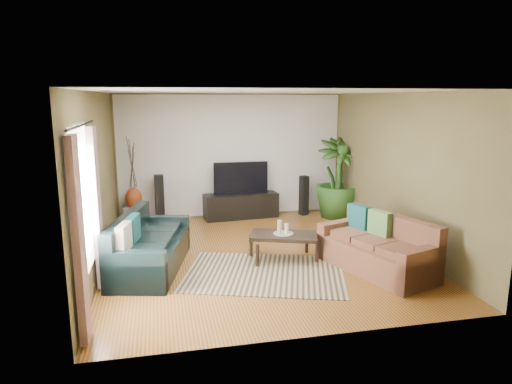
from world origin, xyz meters
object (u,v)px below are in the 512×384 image
object	(u,v)px
pedestal	(135,215)
sofa_left	(151,242)
coffee_table	(283,247)
television	(241,178)
sofa_right	(376,244)
vase	(134,199)
tv_stand	(241,206)
side_table	(122,240)
speaker_right	(304,195)
speaker_left	(160,199)
potted_plant	(338,178)

from	to	relation	value
pedestal	sofa_left	bearing A→B (deg)	-82.35
coffee_table	television	size ratio (longest dim) A/B	0.89
sofa_right	vase	distance (m)	5.16
tv_stand	side_table	size ratio (longest dim) A/B	3.46
speaker_right	pedestal	distance (m)	3.73
sofa_right	sofa_left	bearing A→B (deg)	-123.20
sofa_left	tv_stand	world-z (taller)	sofa_left
speaker_left	vase	world-z (taller)	speaker_left
sofa_left	side_table	world-z (taller)	sofa_left
coffee_table	vase	xyz separation A→B (m)	(-2.48, 2.78, 0.32)
sofa_left	tv_stand	size ratio (longest dim) A/B	1.25
potted_plant	pedestal	bearing A→B (deg)	175.01
side_table	sofa_right	bearing A→B (deg)	-23.67
speaker_left	side_table	world-z (taller)	speaker_left
vase	potted_plant	bearing A→B (deg)	-4.99
vase	side_table	bearing A→B (deg)	-93.73
speaker_left	pedestal	bearing A→B (deg)	175.62
television	vase	world-z (taller)	television
sofa_right	speaker_left	xyz separation A→B (m)	(-3.19, 3.57, 0.08)
tv_stand	television	size ratio (longest dim) A/B	1.36
potted_plant	side_table	xyz separation A→B (m)	(-4.50, -1.50, -0.64)
speaker_right	pedestal	size ratio (longest dim) A/B	2.43
coffee_table	tv_stand	size ratio (longest dim) A/B	0.65
tv_stand	speaker_right	bearing A→B (deg)	-7.58
coffee_table	potted_plant	size ratio (longest dim) A/B	0.61
side_table	speaker_left	bearing A→B (deg)	70.91
speaker_left	sofa_right	bearing A→B (deg)	-52.57
sofa_left	television	xyz separation A→B (m)	(1.91, 2.74, 0.47)
speaker_left	vase	bearing A→B (deg)	175.62
sofa_left	speaker_right	world-z (taller)	speaker_right
sofa_left	vase	distance (m)	2.77
sofa_left	potted_plant	bearing A→B (deg)	-46.39
speaker_left	speaker_right	distance (m)	3.19
sofa_left	pedestal	world-z (taller)	sofa_left
sofa_left	sofa_right	world-z (taller)	same
tv_stand	television	world-z (taller)	television
tv_stand	vase	xyz separation A→B (m)	(-2.28, 0.00, 0.26)
sofa_left	vase	xyz separation A→B (m)	(-0.37, 2.74, 0.11)
tv_stand	vase	world-z (taller)	vase
potted_plant	side_table	bearing A→B (deg)	-161.53
speaker_right	potted_plant	size ratio (longest dim) A/B	0.51
sofa_left	coffee_table	size ratio (longest dim) A/B	1.92
sofa_right	coffee_table	distance (m)	1.49
tv_stand	pedestal	world-z (taller)	tv_stand
tv_stand	side_table	distance (m)	3.06
coffee_table	side_table	bearing A→B (deg)	-179.67
speaker_right	pedestal	world-z (taller)	speaker_right
pedestal	television	bearing A→B (deg)	0.00
speaker_left	television	bearing A→B (deg)	-4.38
sofa_right	side_table	world-z (taller)	sofa_right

